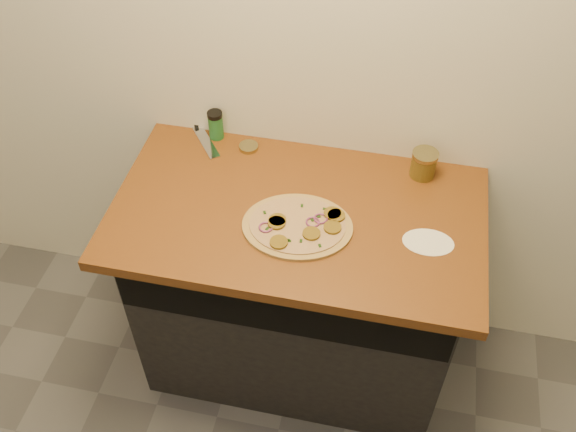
% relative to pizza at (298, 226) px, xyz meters
% --- Properties ---
extents(cabinet, '(1.10, 0.60, 0.86)m').
position_rel_pizza_xyz_m(cabinet, '(-0.02, 0.11, -0.48)').
color(cabinet, black).
rests_on(cabinet, ground).
extents(countertop, '(1.20, 0.70, 0.04)m').
position_rel_pizza_xyz_m(countertop, '(-0.02, 0.08, -0.03)').
color(countertop, brown).
rests_on(countertop, cabinet).
extents(pizza, '(0.38, 0.38, 0.02)m').
position_rel_pizza_xyz_m(pizza, '(0.00, 0.00, 0.00)').
color(pizza, tan).
rests_on(pizza, countertop).
extents(chefs_knife, '(0.20, 0.25, 0.02)m').
position_rel_pizza_xyz_m(chefs_knife, '(-0.45, 0.40, -0.00)').
color(chefs_knife, '#B7BAC1').
rests_on(chefs_knife, countertop).
extents(mason_jar_lid, '(0.07, 0.07, 0.01)m').
position_rel_pizza_xyz_m(mason_jar_lid, '(-0.25, 0.34, -0.00)').
color(mason_jar_lid, '#999059').
rests_on(mason_jar_lid, countertop).
extents(salsa_jar, '(0.09, 0.09, 0.10)m').
position_rel_pizza_xyz_m(salsa_jar, '(0.36, 0.33, 0.04)').
color(salsa_jar, maroon).
rests_on(salsa_jar, countertop).
extents(spice_shaker, '(0.05, 0.05, 0.11)m').
position_rel_pizza_xyz_m(spice_shaker, '(-0.38, 0.38, 0.05)').
color(spice_shaker, '#1F632A').
rests_on(spice_shaker, countertop).
extents(flour_spill, '(0.17, 0.17, 0.00)m').
position_rel_pizza_xyz_m(flour_spill, '(0.40, 0.02, -0.01)').
color(flour_spill, white).
rests_on(flour_spill, countertop).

